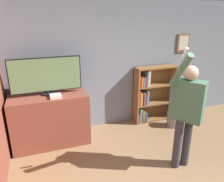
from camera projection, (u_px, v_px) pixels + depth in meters
name	position (u px, v px, depth m)	size (l,w,h in m)	color
wall_back	(116.00, 66.00, 4.72)	(6.49, 0.09, 2.70)	gray
tv_ledge	(51.00, 119.00, 4.19)	(1.41, 0.65, 1.00)	brown
television	(46.00, 76.00, 3.94)	(1.27, 0.22, 0.70)	black
game_console	(56.00, 96.00, 3.90)	(0.20, 0.19, 0.05)	white
bookshelf	(150.00, 95.00, 5.05)	(0.96, 0.28, 1.31)	brown
person	(187.00, 108.00, 3.34)	(0.63, 0.59, 2.02)	#383842
waste_bin	(173.00, 119.00, 4.92)	(0.26, 0.26, 0.33)	gray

